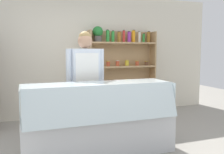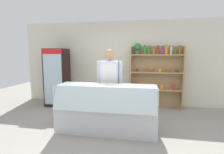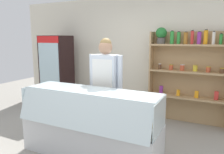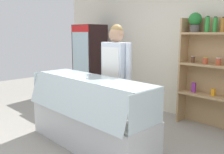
{
  "view_description": "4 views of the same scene",
  "coord_description": "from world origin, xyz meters",
  "px_view_note": "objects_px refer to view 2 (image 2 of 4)",
  "views": [
    {
      "loc": [
        -1.08,
        -3.28,
        1.47
      ],
      "look_at": [
        0.25,
        0.4,
        1.04
      ],
      "focal_mm": 40.0,
      "sensor_mm": 36.0,
      "label": 1
    },
    {
      "loc": [
        0.69,
        -3.5,
        1.66
      ],
      "look_at": [
        -0.08,
        0.67,
        1.1
      ],
      "focal_mm": 28.0,
      "sensor_mm": 36.0,
      "label": 2
    },
    {
      "loc": [
        1.58,
        -2.61,
        1.76
      ],
      "look_at": [
        0.04,
        0.53,
        1.14
      ],
      "focal_mm": 35.0,
      "sensor_mm": 36.0,
      "label": 3
    },
    {
      "loc": [
        2.64,
        -2.14,
        1.64
      ],
      "look_at": [
        -0.18,
        0.57,
        0.94
      ],
      "focal_mm": 40.0,
      "sensor_mm": 36.0,
      "label": 4
    }
  ],
  "objects_px": {
    "drinks_fridge": "(57,77)",
    "shop_clerk": "(110,79)",
    "shelving_unit": "(155,72)",
    "deli_display_case": "(106,117)"
  },
  "relations": [
    {
      "from": "drinks_fridge",
      "to": "deli_display_case",
      "type": "relative_size",
      "value": 0.86
    },
    {
      "from": "drinks_fridge",
      "to": "shelving_unit",
      "type": "distance_m",
      "value": 3.08
    },
    {
      "from": "drinks_fridge",
      "to": "shelving_unit",
      "type": "height_order",
      "value": "shelving_unit"
    },
    {
      "from": "shelving_unit",
      "to": "shop_clerk",
      "type": "height_order",
      "value": "shelving_unit"
    },
    {
      "from": "drinks_fridge",
      "to": "deli_display_case",
      "type": "height_order",
      "value": "drinks_fridge"
    },
    {
      "from": "drinks_fridge",
      "to": "shop_clerk",
      "type": "bearing_deg",
      "value": -27.82
    },
    {
      "from": "drinks_fridge",
      "to": "shelving_unit",
      "type": "xyz_separation_m",
      "value": [
        3.05,
        0.36,
        0.21
      ]
    },
    {
      "from": "deli_display_case",
      "to": "shop_clerk",
      "type": "bearing_deg",
      "value": 94.14
    },
    {
      "from": "drinks_fridge",
      "to": "shop_clerk",
      "type": "xyz_separation_m",
      "value": [
        1.91,
        -1.01,
        0.15
      ]
    },
    {
      "from": "drinks_fridge",
      "to": "deli_display_case",
      "type": "distance_m",
      "value": 2.59
    }
  ]
}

